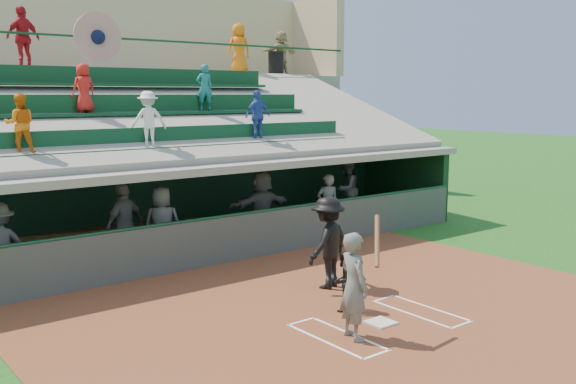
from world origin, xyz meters
TOP-DOWN VIEW (x-y plane):
  - ground at (0.00, 0.00)m, footprint 100.00×100.00m
  - dirt_slab at (0.00, 0.50)m, footprint 11.00×9.00m
  - home_plate at (0.00, 0.00)m, footprint 0.43×0.43m
  - batters_box_chalk at (0.00, 0.00)m, footprint 2.65×1.85m
  - dugout_floor at (0.00, 6.75)m, footprint 16.00×3.50m
  - concourse_slab at (0.00, 13.50)m, footprint 20.00×3.00m
  - grandstand at (-0.01, 10.52)m, footprint 20.40×10.40m
  - batter_at_plate at (-0.84, -0.20)m, footprint 0.89×0.77m
  - catcher at (-0.06, 0.88)m, footprint 0.61×0.53m
  - home_umpire at (0.65, 2.11)m, footprint 1.36×1.03m
  - dugout_bench at (-0.18, 7.90)m, footprint 16.18×3.81m
  - dugout_player_a at (-4.56, 6.11)m, footprint 1.16×0.73m
  - dugout_player_b at (-1.90, 6.13)m, footprint 1.20×0.85m
  - dugout_player_c at (-1.06, 5.94)m, footprint 1.01×0.87m
  - dugout_player_d at (1.92, 6.15)m, footprint 1.78×0.67m
  - dugout_player_e at (3.80, 5.68)m, footprint 0.73×0.61m
  - dugout_player_f at (5.68, 6.95)m, footprint 1.13×1.00m
  - trash_bin at (7.07, 12.37)m, footprint 0.58×0.58m
  - concourse_staff_a at (-2.11, 12.21)m, footprint 1.13×0.75m
  - concourse_staff_b at (5.40, 12.37)m, footprint 0.97×0.72m
  - concourse_staff_c at (7.38, 12.46)m, footprint 1.54×0.49m

SIDE VIEW (x-z plane):
  - ground at x=0.00m, z-range 0.00..0.00m
  - dirt_slab at x=0.00m, z-range 0.00..0.02m
  - dugout_floor at x=0.00m, z-range 0.00..0.04m
  - batters_box_chalk at x=0.00m, z-range 0.02..0.03m
  - home_plate at x=0.00m, z-range 0.02..0.05m
  - dugout_bench at x=-0.18m, z-range 0.04..0.53m
  - catcher at x=-0.06m, z-range 0.02..1.11m
  - dugout_player_e at x=3.80m, z-range 0.04..1.74m
  - batter_at_plate at x=-0.84m, z-range -0.08..1.87m
  - dugout_player_a at x=-4.56m, z-range 0.04..1.76m
  - dugout_player_c at x=-1.06m, z-range 0.04..1.80m
  - home_umpire at x=0.65m, z-range 0.02..1.88m
  - dugout_player_d at x=1.92m, z-range 0.04..1.92m
  - dugout_player_b at x=-1.90m, z-range 0.04..1.93m
  - dugout_player_f at x=5.68m, z-range 0.04..1.97m
  - grandstand at x=-0.01m, z-range -1.64..6.16m
  - concourse_slab at x=0.00m, z-range 0.00..4.60m
  - trash_bin at x=7.07m, z-range 4.60..5.47m
  - concourse_staff_c at x=7.38m, z-range 4.60..6.26m
  - concourse_staff_a at x=-2.11m, z-range 4.60..6.38m
  - concourse_staff_b at x=5.40m, z-range 4.60..6.40m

